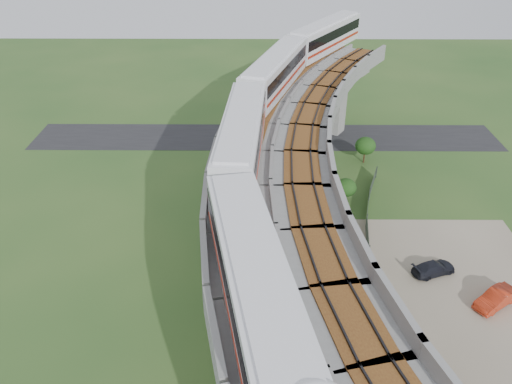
% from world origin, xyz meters
% --- Properties ---
extents(ground, '(160.00, 160.00, 0.00)m').
position_xyz_m(ground, '(0.00, 0.00, 0.00)').
color(ground, '#294F1F').
rests_on(ground, ground).
extents(dirt_lot, '(18.00, 26.00, 0.04)m').
position_xyz_m(dirt_lot, '(14.00, -2.00, 0.02)').
color(dirt_lot, gray).
rests_on(dirt_lot, ground).
extents(asphalt_road, '(60.00, 8.00, 0.03)m').
position_xyz_m(asphalt_road, '(0.00, 30.00, 0.01)').
color(asphalt_road, '#232326').
rests_on(asphalt_road, ground).
extents(viaduct, '(19.58, 73.98, 11.40)m').
position_xyz_m(viaduct, '(3.84, 0.00, 9.05)').
color(viaduct, '#99968E').
rests_on(viaduct, ground).
extents(metro_train, '(16.25, 60.42, 3.64)m').
position_xyz_m(metro_train, '(1.20, 10.02, 12.31)').
color(metro_train, silver).
rests_on(metro_train, ground).
extents(fence, '(3.87, 38.73, 1.50)m').
position_xyz_m(fence, '(9.75, 0.00, 0.75)').
color(fence, '#2D382D').
rests_on(fence, ground).
extents(tree_0, '(2.38, 2.38, 3.22)m').
position_xyz_m(tree_0, '(11.51, 22.99, 2.20)').
color(tree_0, '#382314').
rests_on(tree_0, ground).
extents(tree_1, '(2.19, 2.19, 2.53)m').
position_xyz_m(tree_1, '(8.04, 14.49, 1.60)').
color(tree_1, '#382314').
rests_on(tree_1, ground).
extents(tree_2, '(2.59, 2.59, 3.43)m').
position_xyz_m(tree_2, '(6.38, 2.63, 2.33)').
color(tree_2, '#382314').
rests_on(tree_2, ground).
extents(tree_3, '(2.33, 2.33, 3.07)m').
position_xyz_m(tree_3, '(6.60, -6.71, 2.08)').
color(tree_3, '#382314').
rests_on(tree_3, ground).
extents(car_red, '(4.13, 3.41, 1.33)m').
position_xyz_m(car_red, '(17.50, -0.65, 0.70)').
color(car_red, '#A8260F').
rests_on(car_red, dirt_lot).
extents(car_dark, '(4.11, 2.80, 1.10)m').
position_xyz_m(car_dark, '(13.81, 3.05, 0.59)').
color(car_dark, black).
rests_on(car_dark, dirt_lot).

